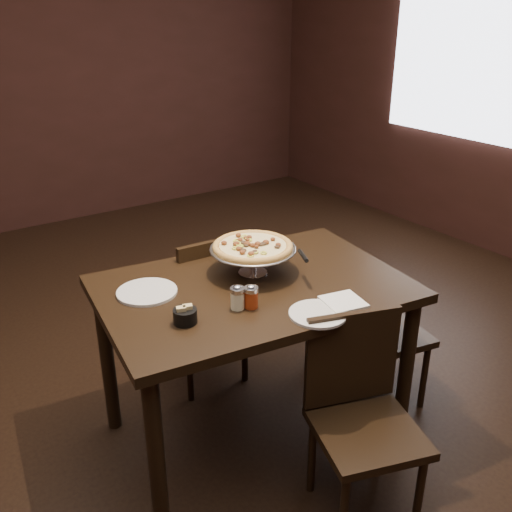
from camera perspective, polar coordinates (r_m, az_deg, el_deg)
room at (r=2.32m, az=-1.18°, el=10.92°), size 6.04×7.04×2.84m
dining_table at (r=2.51m, az=-0.29°, el=-5.04°), size 1.40×1.03×0.81m
pizza_stand at (r=2.51m, az=-0.33°, el=0.92°), size 0.38×0.38×0.16m
parmesan_shaker at (r=2.25m, az=-1.86°, el=-4.17°), size 0.06×0.06×0.10m
pepper_flake_shaker at (r=2.26m, az=-0.49°, el=-4.10°), size 0.06×0.06×0.10m
packet_caddy at (r=2.18m, az=-7.11°, el=-5.92°), size 0.09×0.09×0.07m
napkin_stack at (r=2.33m, az=8.71°, el=-4.61°), size 0.18×0.18×0.02m
plate_left at (r=2.43m, az=-10.85°, el=-3.55°), size 0.25×0.25×0.01m
plate_near at (r=2.24m, az=6.19°, el=-5.78°), size 0.23×0.23×0.01m
serving_spatula at (r=2.43m, az=4.73°, el=-0.01°), size 0.15×0.15×0.02m
chair_far at (r=3.01m, az=-4.86°, el=-4.77°), size 0.43×0.43×0.88m
chair_near at (r=2.36m, az=10.44°, el=-14.92°), size 0.49×0.49×0.84m
chair_side at (r=2.93m, az=11.84°, el=-6.95°), size 0.45×0.45×0.81m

